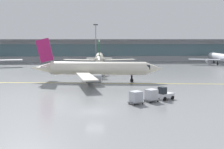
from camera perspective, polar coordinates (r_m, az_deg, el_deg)
name	(u,v)px	position (r m, az deg, el deg)	size (l,w,h in m)	color
ground_plane	(95,111)	(39.35, -3.41, -7.30)	(400.00, 400.00, 0.00)	gray
taxiway_centreline_stripe	(99,83)	(63.52, -2.68, -1.73)	(110.00, 0.36, 0.01)	yellow
terminal_concourse	(95,50)	(126.08, -3.46, 4.92)	(168.79, 11.00, 9.60)	#9EA3A8
gate_airplane_1	(99,58)	(105.80, -2.53, 3.38)	(26.63, 28.58, 9.48)	silver
gate_airplane_2	(221,57)	(116.32, 20.96, 3.20)	(25.54, 27.44, 9.10)	silver
taxiing_regional_jet	(97,69)	(65.15, -3.06, 1.15)	(30.22, 27.94, 10.01)	silver
baggage_tug	(165,94)	(47.21, 10.46, -3.85)	(2.95, 2.54, 2.10)	silver
cargo_dolly_lead	(151,95)	(45.33, 7.85, -4.05)	(2.61, 2.42, 1.94)	#595B60
cargo_dolly_trailing	(136,97)	(43.44, 4.79, -4.50)	(2.61, 2.42, 1.94)	#595B60
apron_light_mast_1	(96,42)	(116.26, -3.25, 6.50)	(1.80, 0.36, 15.61)	gray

